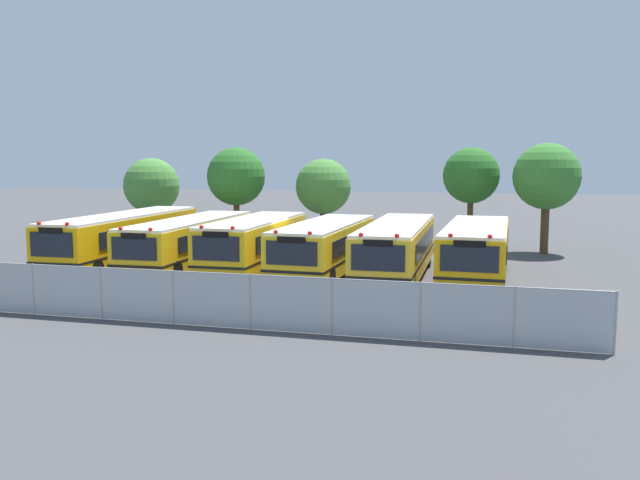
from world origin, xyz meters
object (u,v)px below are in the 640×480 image
at_px(school_bus_0, 125,237).
at_px(tree_2, 321,187).
at_px(school_bus_1, 191,241).
at_px(school_bus_3, 325,246).
at_px(school_bus_2, 255,243).
at_px(school_bus_5, 476,250).
at_px(tree_3, 469,175).
at_px(school_bus_4, 397,248).
at_px(tree_4, 548,177).
at_px(tree_1, 237,175).
at_px(tree_0, 152,184).

xyz_separation_m(school_bus_0, tree_2, (6.89, 11.49, 2.06)).
relative_size(school_bus_1, school_bus_3, 1.11).
distance_m(school_bus_2, school_bus_5, 9.90).
relative_size(tree_2, tree_3, 0.89).
relative_size(school_bus_4, tree_4, 1.79).
xyz_separation_m(tree_1, tree_2, (4.71, 2.28, -0.77)).
bearing_deg(school_bus_0, school_bus_1, -178.56).
xyz_separation_m(school_bus_1, tree_3, (12.52, 11.06, 2.96)).
height_order(school_bus_0, school_bus_1, school_bus_0).
bearing_deg(tree_3, school_bus_1, -138.53).
bearing_deg(school_bus_3, tree_1, -48.11).
height_order(school_bus_2, school_bus_5, school_bus_2).
distance_m(tree_2, tree_3, 9.07).
xyz_separation_m(school_bus_3, tree_1, (-7.93, 9.25, 2.92)).
bearing_deg(school_bus_0, tree_4, -155.07).
height_order(school_bus_1, school_bus_4, school_bus_4).
bearing_deg(tree_1, school_bus_4, -39.72).
xyz_separation_m(school_bus_1, tree_2, (3.49, 11.32, 2.16)).
bearing_deg(tree_1, school_bus_1, -82.30).
bearing_deg(school_bus_2, tree_4, -143.75).
distance_m(school_bus_0, school_bus_1, 3.41).
distance_m(school_bus_5, tree_2, 15.15).
bearing_deg(school_bus_5, tree_0, -26.49).
height_order(school_bus_0, school_bus_5, school_bus_0).
xyz_separation_m(school_bus_2, school_bus_4, (6.53, 0.15, -0.02)).
bearing_deg(school_bus_2, tree_2, -91.37).
relative_size(school_bus_5, tree_4, 1.64).
bearing_deg(tree_0, school_bus_0, -67.17).
distance_m(school_bus_0, tree_3, 19.69).
height_order(school_bus_2, school_bus_3, school_bus_2).
bearing_deg(school_bus_3, school_bus_5, -177.11).
bearing_deg(school_bus_4, tree_2, -61.71).
bearing_deg(school_bus_1, tree_2, -108.44).
distance_m(school_bus_0, school_bus_2, 6.81).
xyz_separation_m(school_bus_3, tree_2, (-3.22, 11.54, 2.16)).
bearing_deg(school_bus_1, tree_1, -83.63).
bearing_deg(school_bus_4, tree_0, -33.46).
bearing_deg(tree_0, school_bus_2, -45.27).
relative_size(school_bus_4, tree_0, 2.06).
relative_size(school_bus_4, tree_2, 2.08).
xyz_separation_m(school_bus_4, school_bus_5, (3.36, 0.20, -0.01)).
bearing_deg(school_bus_5, school_bus_3, 3.04).
xyz_separation_m(school_bus_1, school_bus_2, (3.40, -0.38, 0.05)).
relative_size(school_bus_3, tree_3, 1.65).
distance_m(school_bus_0, tree_2, 13.55).
xyz_separation_m(school_bus_1, school_bus_3, (6.71, -0.21, 0.00)).
distance_m(school_bus_0, school_bus_4, 13.35).
bearing_deg(tree_1, school_bus_0, -103.36).
relative_size(school_bus_2, tree_3, 1.57).
height_order(school_bus_0, tree_3, tree_3).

